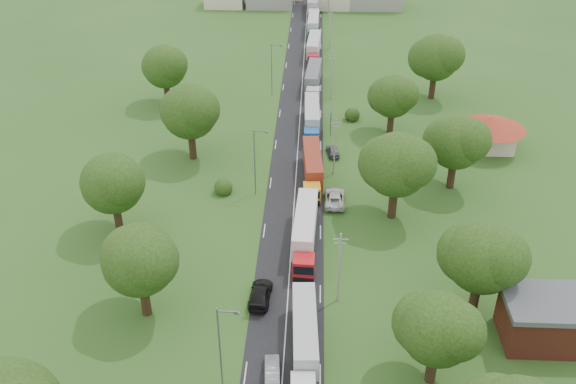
{
  "coord_description": "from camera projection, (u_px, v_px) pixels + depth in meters",
  "views": [
    {
      "loc": [
        2.44,
        -61.17,
        47.17
      ],
      "look_at": [
        -0.76,
        10.75,
        3.0
      ],
      "focal_mm": 40.0,
      "sensor_mm": 36.0,
      "label": 1
    }
  ],
  "objects": [
    {
      "name": "truck_5",
      "position": [
        314.0,
        48.0,
        136.33
      ],
      "size": [
        3.06,
        14.24,
        3.93
      ],
      "color": "maroon",
      "rests_on": "ground"
    },
    {
      "name": "tree_4",
      "position": [
        396.0,
        164.0,
        80.91
      ],
      "size": [
        9.6,
        9.6,
        12.05
      ],
      "color": "#382616",
      "rests_on": "ground"
    },
    {
      "name": "tree_5",
      "position": [
        456.0,
        141.0,
        87.7
      ],
      "size": [
        8.8,
        8.8,
        11.07
      ],
      "color": "#382616",
      "rests_on": "ground"
    },
    {
      "name": "truck_0",
      "position": [
        305.0,
        339.0,
        62.87
      ],
      "size": [
        2.86,
        13.68,
        3.78
      ],
      "color": "silver",
      "rests_on": "ground"
    },
    {
      "name": "truck_4",
      "position": [
        313.0,
        79.0,
        121.01
      ],
      "size": [
        3.16,
        14.24,
        3.93
      ],
      "color": "silver",
      "rests_on": "ground"
    },
    {
      "name": "car_lane_mid",
      "position": [
        272.0,
        370.0,
        61.22
      ],
      "size": [
        1.71,
        4.11,
        1.32
      ],
      "primitive_type": "imported",
      "rotation": [
        0.0,
        0.0,
        3.22
      ],
      "color": "#919498",
      "rests_on": "ground"
    },
    {
      "name": "road",
      "position": [
        296.0,
        177.0,
        93.88
      ],
      "size": [
        8.0,
        200.0,
        0.04
      ],
      "primitive_type": "cube",
      "color": "black",
      "rests_on": "ground"
    },
    {
      "name": "truck_3",
      "position": [
        312.0,
        118.0,
        106.4
      ],
      "size": [
        2.66,
        13.93,
        3.86
      ],
      "color": "#1C5BAA",
      "rests_on": "ground"
    },
    {
      "name": "tree_3",
      "position": [
        482.0,
        256.0,
        65.64
      ],
      "size": [
        8.8,
        8.8,
        11.07
      ],
      "color": "#382616",
      "rests_on": "ground"
    },
    {
      "name": "tree_12",
      "position": [
        189.0,
        111.0,
        94.78
      ],
      "size": [
        9.6,
        9.6,
        12.05
      ],
      "color": "#382616",
      "rests_on": "ground"
    },
    {
      "name": "tree_2",
      "position": [
        437.0,
        328.0,
        57.66
      ],
      "size": [
        8.0,
        8.0,
        10.1
      ],
      "color": "#382616",
      "rests_on": "ground"
    },
    {
      "name": "ground",
      "position": [
        290.0,
        260.0,
        76.85
      ],
      "size": [
        260.0,
        260.0,
        0.0
      ],
      "primitive_type": "plane",
      "color": "#2A521B",
      "rests_on": "ground"
    },
    {
      "name": "truck_7",
      "position": [
        314.0,
        5.0,
        163.97
      ],
      "size": [
        3.11,
        15.02,
        4.15
      ],
      "color": "silver",
      "rests_on": "ground"
    },
    {
      "name": "tree_6",
      "position": [
        393.0,
        96.0,
        102.76
      ],
      "size": [
        8.0,
        8.0,
        10.1
      ],
      "color": "#382616",
      "rests_on": "ground"
    },
    {
      "name": "car_lane_rear",
      "position": [
        260.0,
        294.0,
        70.37
      ],
      "size": [
        2.62,
        5.74,
        1.63
      ],
      "primitive_type": "imported",
      "rotation": [
        0.0,
        0.0,
        3.08
      ],
      "color": "black",
      "rests_on": "ground"
    },
    {
      "name": "pole_2",
      "position": [
        335.0,
        146.0,
        92.07
      ],
      "size": [
        1.6,
        0.24,
        9.0
      ],
      "color": "gray",
      "rests_on": "ground"
    },
    {
      "name": "pole_3",
      "position": [
        332.0,
        75.0,
        115.92
      ],
      "size": [
        1.6,
        0.24,
        9.0
      ],
      "color": "gray",
      "rests_on": "ground"
    },
    {
      "name": "truck_6",
      "position": [
        313.0,
        25.0,
        150.13
      ],
      "size": [
        2.7,
        13.84,
        3.83
      ],
      "color": "#225C2F",
      "rests_on": "ground"
    },
    {
      "name": "car_verge_near",
      "position": [
        335.0,
        198.0,
        87.32
      ],
      "size": [
        2.8,
        5.9,
        1.63
      ],
      "primitive_type": "imported",
      "rotation": [
        0.0,
        0.0,
        3.13
      ],
      "color": "silver",
      "rests_on": "ground"
    },
    {
      "name": "lamp_1",
      "position": [
        256.0,
        159.0,
        86.92
      ],
      "size": [
        2.03,
        0.22,
        10.0
      ],
      "color": "slate",
      "rests_on": "ground"
    },
    {
      "name": "truck_1",
      "position": [
        305.0,
        231.0,
        78.31
      ],
      "size": [
        3.04,
        14.68,
        4.06
      ],
      "color": "red",
      "rests_on": "ground"
    },
    {
      "name": "lamp_2",
      "position": [
        272.0,
        67.0,
        116.73
      ],
      "size": [
        2.03,
        0.22,
        10.0
      ],
      "color": "slate",
      "rests_on": "ground"
    },
    {
      "name": "tree_7",
      "position": [
        436.0,
        57.0,
        114.56
      ],
      "size": [
        9.6,
        9.6,
        12.05
      ],
      "color": "#382616",
      "rests_on": "ground"
    },
    {
      "name": "info_sign",
      "position": [
        331.0,
        116.0,
        104.89
      ],
      "size": [
        0.12,
        3.1,
        4.1
      ],
      "color": "slate",
      "rests_on": "ground"
    },
    {
      "name": "lamp_0",
      "position": [
        221.0,
        346.0,
        57.12
      ],
      "size": [
        2.03,
        0.22,
        10.0
      ],
      "color": "slate",
      "rests_on": "ground"
    },
    {
      "name": "truck_2",
      "position": [
        312.0,
        168.0,
        91.97
      ],
      "size": [
        3.13,
        14.01,
        3.87
      ],
      "color": "orange",
      "rests_on": "ground"
    },
    {
      "name": "car_verge_far",
      "position": [
        333.0,
        151.0,
        99.28
      ],
      "size": [
        2.31,
        4.27,
        1.38
      ],
      "primitive_type": "imported",
      "rotation": [
        0.0,
        0.0,
        3.32
      ],
      "color": "#56575D",
      "rests_on": "ground"
    },
    {
      "name": "pole_1",
      "position": [
        339.0,
        267.0,
        68.23
      ],
      "size": [
        1.6,
        0.24,
        9.0
      ],
      "color": "gray",
      "rests_on": "ground"
    },
    {
      "name": "house_cream",
      "position": [
        491.0,
        128.0,
        99.35
      ],
      "size": [
        10.08,
        10.08,
        5.8
      ],
      "color": "beige",
      "rests_on": "ground"
    },
    {
      "name": "tree_10",
      "position": [
        139.0,
        259.0,
        65.26
      ],
      "size": [
        8.8,
        8.8,
        11.07
      ],
      "color": "#382616",
      "rests_on": "ground"
    },
    {
      "name": "pole_4",
      "position": [
        330.0,
        28.0,
        139.76
      ],
      "size": [
        1.6,
        0.24,
        9.0
      ],
      "color": "gray",
      "rests_on": "ground"
    },
    {
      "name": "house_brick",
      "position": [
        544.0,
        320.0,
        64.26
      ],
      "size": [
        8.6,
        6.6,
        5.2
      ],
      "color": "maroon",
      "rests_on": "ground"
    },
    {
      "name": "tree_11",
      "position": [
        112.0,
        182.0,
        78.3
      ],
      "size": [
        8.8,
        8.8,
        11.07
      ],
      "color": "#382616",
      "rests_on": "ground"
    },
    {
      "name": "tree_13",
      "position": [
        164.0,
        66.0,
        112.43
      ],
      "size": [
        8.8,
        8.8,
        11.07
      ],
      "color": "#382616",
      "rests_on": "ground"
    }
  ]
}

